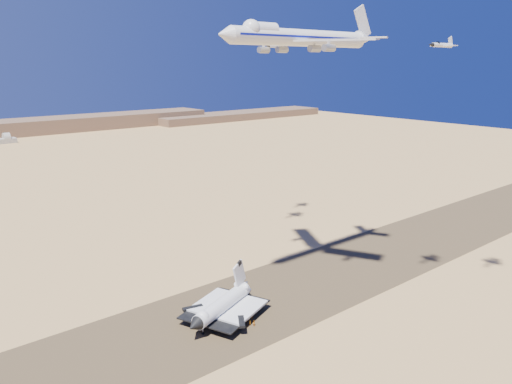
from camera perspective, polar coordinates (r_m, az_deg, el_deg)
ground at (r=185.41m, az=-1.99°, el=-13.29°), size 1200.00×1200.00×0.00m
runway at (r=185.40m, az=-1.99°, el=-13.28°), size 600.00×50.00×0.06m
ridgeline at (r=682.42m, az=-25.63°, el=6.42°), size 960.00×90.00×18.00m
shuttle at (r=177.47m, az=-3.91°, el=-12.93°), size 36.30×29.97×17.65m
carrier_747 at (r=185.91m, az=4.72°, el=17.19°), size 74.94×58.22×18.70m
crew_a at (r=174.97m, az=-0.68°, el=-14.73°), size 0.53×0.72×1.79m
crew_b at (r=174.69m, az=-0.24°, el=-14.76°), size 0.85×1.06×1.90m
crew_c at (r=178.63m, az=-0.47°, el=-14.11°), size 0.95×1.02×1.59m
chase_jet_a at (r=180.99m, az=20.46°, el=15.47°), size 15.09×8.04×3.76m
chase_jet_e at (r=236.95m, az=0.95°, el=17.02°), size 15.87×8.83×3.97m
chase_jet_f at (r=259.51m, az=2.29°, el=16.30°), size 14.06×7.80×3.51m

